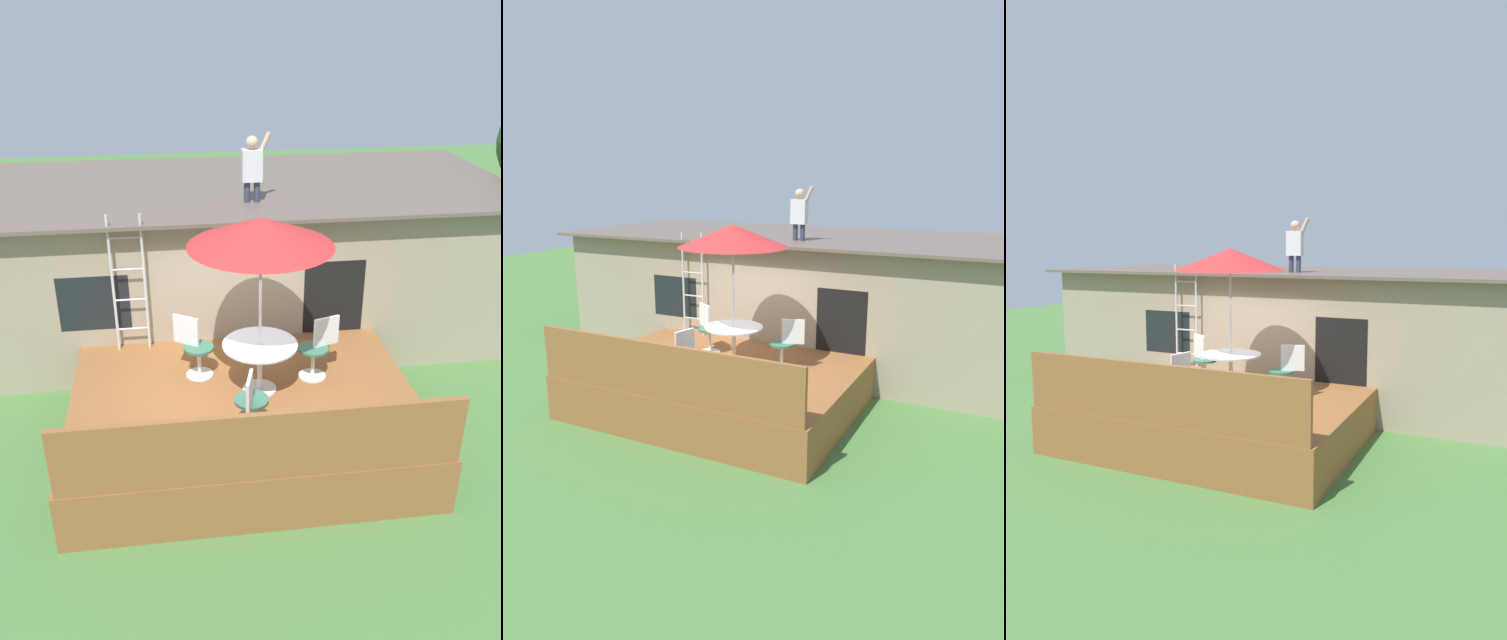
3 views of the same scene
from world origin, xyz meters
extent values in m
plane|color=#477538|center=(0.00, 0.00, 0.00)|extent=(40.00, 40.00, 0.00)
cube|color=gray|center=(0.00, 3.60, 1.39)|extent=(10.00, 4.00, 2.78)
cube|color=#66564C|center=(0.00, 3.60, 2.81)|extent=(10.50, 4.50, 0.06)
cube|color=black|center=(-2.12, 1.61, 1.55)|extent=(1.10, 0.03, 0.90)
cube|color=black|center=(1.71, 1.61, 1.05)|extent=(1.00, 0.03, 2.00)
cube|color=brown|center=(0.00, 0.00, 0.40)|extent=(4.82, 3.88, 0.80)
cube|color=brown|center=(0.00, -1.89, 1.25)|extent=(4.72, 0.08, 0.90)
cylinder|color=silver|center=(0.24, -0.02, 0.82)|extent=(0.48, 0.48, 0.03)
cylinder|color=silver|center=(0.24, -0.02, 1.17)|extent=(0.07, 0.07, 0.71)
cylinder|color=silver|center=(0.24, -0.02, 1.53)|extent=(1.04, 1.04, 0.03)
cylinder|color=silver|center=(0.24, -0.02, 2.00)|extent=(0.04, 0.04, 2.40)
cone|color=red|center=(0.24, -0.02, 3.15)|extent=(1.90, 1.90, 0.38)
cylinder|color=silver|center=(-1.79, 1.45, 1.90)|extent=(0.04, 0.04, 2.20)
cylinder|color=silver|center=(-1.31, 1.45, 1.90)|extent=(0.04, 0.04, 2.20)
cylinder|color=silver|center=(-1.55, 1.45, 1.15)|extent=(0.48, 0.03, 0.03)
cylinder|color=silver|center=(-1.55, 1.45, 1.65)|extent=(0.48, 0.03, 0.03)
cylinder|color=silver|center=(-1.55, 1.45, 2.15)|extent=(0.48, 0.03, 0.03)
cylinder|color=silver|center=(-1.55, 1.45, 2.65)|extent=(0.48, 0.03, 0.03)
cylinder|color=#33384C|center=(0.39, 2.41, 3.01)|extent=(0.10, 0.10, 0.34)
cylinder|color=#33384C|center=(0.55, 2.41, 3.01)|extent=(0.10, 0.10, 0.34)
cube|color=silver|center=(0.47, 2.41, 3.43)|extent=(0.32, 0.20, 0.50)
sphere|color=tan|center=(0.47, 2.41, 3.79)|extent=(0.20, 0.20, 0.20)
cylinder|color=tan|center=(0.65, 2.41, 3.73)|extent=(0.26, 0.08, 0.44)
cylinder|color=silver|center=(-0.58, 0.50, 0.81)|extent=(0.40, 0.40, 0.02)
cylinder|color=silver|center=(-0.58, 0.50, 1.03)|extent=(0.06, 0.06, 0.44)
cylinder|color=#33664C|center=(-0.58, 0.50, 1.26)|extent=(0.44, 0.44, 0.04)
cube|color=silver|center=(-0.75, 0.60, 1.50)|extent=(0.36, 0.25, 0.44)
cylinder|color=silver|center=(1.06, 0.23, 0.81)|extent=(0.40, 0.40, 0.02)
cylinder|color=silver|center=(1.06, 0.23, 1.03)|extent=(0.06, 0.06, 0.44)
cylinder|color=#33664C|center=(1.06, 0.23, 1.26)|extent=(0.44, 0.44, 0.04)
cube|color=silver|center=(1.25, 0.29, 1.50)|extent=(0.39, 0.16, 0.44)
cylinder|color=silver|center=(-0.01, -0.95, 0.81)|extent=(0.40, 0.40, 0.02)
cylinder|color=silver|center=(-0.01, -0.95, 1.03)|extent=(0.06, 0.06, 0.44)
cylinder|color=#33664C|center=(-0.01, -0.95, 1.26)|extent=(0.44, 0.44, 0.04)
cube|color=silver|center=(-0.06, -1.14, 1.50)|extent=(0.14, 0.40, 0.44)
camera|label=1|loc=(-0.93, -7.56, 5.72)|focal=35.62mm
camera|label=2|loc=(4.86, -8.45, 4.16)|focal=31.44mm
camera|label=3|loc=(4.67, -8.58, 3.37)|focal=32.13mm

